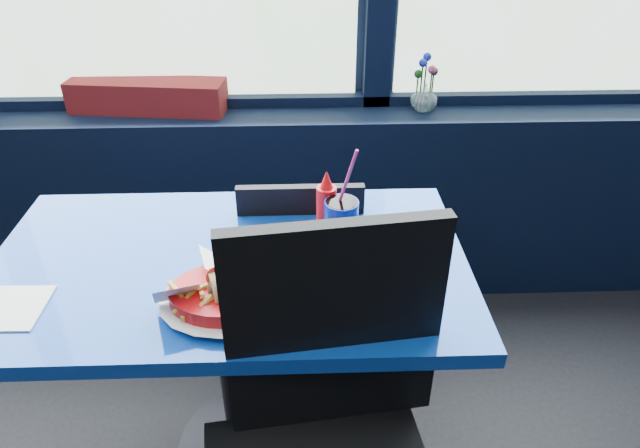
{
  "coord_description": "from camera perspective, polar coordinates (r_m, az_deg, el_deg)",
  "views": [
    {
      "loc": [
        0.49,
        0.83,
        1.6
      ],
      "look_at": [
        0.53,
        1.98,
        0.86
      ],
      "focal_mm": 32.0,
      "sensor_mm": 36.0,
      "label": 1
    }
  ],
  "objects": [
    {
      "name": "chair_near_front",
      "position": [
        1.24,
        0.85,
        -20.99
      ],
      "size": [
        0.53,
        0.53,
        1.04
      ],
      "rotation": [
        0.0,
        0.0,
        0.12
      ],
      "color": "black",
      "rests_on": "ground"
    },
    {
      "name": "planter_box",
      "position": [
        2.28,
        -16.87,
        12.18
      ],
      "size": [
        0.59,
        0.21,
        0.12
      ],
      "primitive_type": "cube",
      "rotation": [
        0.0,
        0.0,
        -0.12
      ],
      "color": "maroon",
      "rests_on": "window_sill"
    },
    {
      "name": "near_table",
      "position": [
        1.57,
        -8.55,
        -8.91
      ],
      "size": [
        1.2,
        0.7,
        0.75
      ],
      "color": "black",
      "rests_on": "ground"
    },
    {
      "name": "food_basket",
      "position": [
        1.29,
        -8.97,
        -6.72
      ],
      "size": [
        0.29,
        0.27,
        0.1
      ],
      "rotation": [
        0.0,
        0.0,
        -0.06
      ],
      "color": "red",
      "rests_on": "near_table"
    },
    {
      "name": "flower_vase",
      "position": [
        2.22,
        10.4,
        12.68
      ],
      "size": [
        0.1,
        0.11,
        0.21
      ],
      "rotation": [
        0.0,
        0.0,
        -0.01
      ],
      "color": "silver",
      "rests_on": "window_sill"
    },
    {
      "name": "soda_cup",
      "position": [
        1.44,
        2.12,
        -0.01
      ],
      "size": [
        0.09,
        0.09,
        0.29
      ],
      "rotation": [
        0.0,
        0.0,
        0.23
      ],
      "color": "navy",
      "rests_on": "near_table"
    },
    {
      "name": "chair_near_back",
      "position": [
        1.87,
        -1.81,
        -4.24
      ],
      "size": [
        0.38,
        0.38,
        0.84
      ],
      "rotation": [
        0.0,
        0.0,
        3.14
      ],
      "color": "black",
      "rests_on": "ground"
    },
    {
      "name": "window_sill",
      "position": [
        2.41,
        -13.45,
        1.81
      ],
      "size": [
        5.0,
        0.26,
        0.8
      ],
      "primitive_type": "cube",
      "color": "black",
      "rests_on": "ground"
    },
    {
      "name": "ketchup_bottle",
      "position": [
        1.48,
        0.64,
        1.56
      ],
      "size": [
        0.05,
        0.05,
        0.2
      ],
      "color": "red",
      "rests_on": "near_table"
    },
    {
      "name": "napkin",
      "position": [
        1.47,
        -28.63,
        -7.38
      ],
      "size": [
        0.16,
        0.16,
        0.0
      ],
      "primitive_type": "cube",
      "rotation": [
        0.0,
        0.0,
        -0.02
      ],
      "color": "white",
      "rests_on": "near_table"
    }
  ]
}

